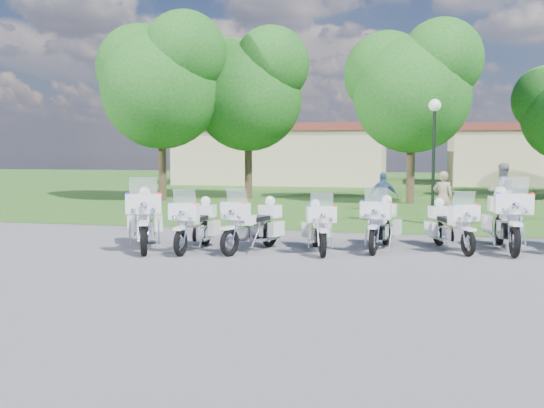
% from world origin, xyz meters
% --- Properties ---
extents(ground, '(100.00, 100.00, 0.00)m').
position_xyz_m(ground, '(0.00, 0.00, 0.00)').
color(ground, slate).
rests_on(ground, ground).
extents(grass_lawn, '(100.00, 48.00, 0.01)m').
position_xyz_m(grass_lawn, '(0.00, 27.00, 0.00)').
color(grass_lawn, '#31561B').
rests_on(grass_lawn, ground).
extents(motorcycle_0, '(1.50, 2.45, 1.75)m').
position_xyz_m(motorcycle_0, '(-3.50, -0.84, 0.73)').
color(motorcycle_0, black).
rests_on(motorcycle_0, ground).
extents(motorcycle_1, '(0.74, 2.22, 1.49)m').
position_xyz_m(motorcycle_1, '(-2.24, -0.77, 0.62)').
color(motorcycle_1, black).
rests_on(motorcycle_1, ground).
extents(motorcycle_2, '(1.23, 2.16, 1.52)m').
position_xyz_m(motorcycle_2, '(-0.86, -0.57, 0.64)').
color(motorcycle_2, black).
rests_on(motorcycle_2, ground).
extents(motorcycle_3, '(1.04, 2.08, 1.43)m').
position_xyz_m(motorcycle_3, '(0.63, -0.32, 0.60)').
color(motorcycle_3, black).
rests_on(motorcycle_3, ground).
extents(motorcycle_4, '(0.93, 2.26, 1.52)m').
position_xyz_m(motorcycle_4, '(2.05, 0.32, 0.64)').
color(motorcycle_4, black).
rests_on(motorcycle_4, ground).
extents(motorcycle_5, '(1.20, 2.04, 1.44)m').
position_xyz_m(motorcycle_5, '(3.67, 0.57, 0.60)').
color(motorcycle_5, black).
rests_on(motorcycle_5, ground).
extents(motorcycle_6, '(0.90, 2.65, 1.78)m').
position_xyz_m(motorcycle_6, '(4.94, 0.85, 0.74)').
color(motorcycle_6, black).
rests_on(motorcycle_6, ground).
extents(lamp_post, '(0.44, 0.44, 4.17)m').
position_xyz_m(lamp_post, '(3.53, 8.22, 3.15)').
color(lamp_post, black).
rests_on(lamp_post, ground).
extents(tree_0, '(6.45, 5.50, 8.60)m').
position_xyz_m(tree_0, '(-8.58, 12.17, 5.69)').
color(tree_0, '#38281C').
rests_on(tree_0, ground).
extents(tree_1, '(6.15, 5.25, 8.20)m').
position_xyz_m(tree_1, '(-5.03, 14.40, 5.43)').
color(tree_1, '#38281C').
rests_on(tree_1, ground).
extents(tree_2, '(5.97, 5.09, 7.95)m').
position_xyz_m(tree_2, '(2.70, 13.19, 5.26)').
color(tree_2, '#38281C').
rests_on(tree_2, ground).
extents(building_west, '(14.56, 8.32, 4.10)m').
position_xyz_m(building_west, '(-6.00, 28.00, 2.07)').
color(building_west, '#BEB089').
rests_on(building_west, ground).
extents(building_east, '(11.44, 7.28, 4.10)m').
position_xyz_m(building_east, '(11.00, 30.00, 2.07)').
color(building_east, '#BEB089').
rests_on(building_east, ground).
extents(bystander_a, '(0.68, 0.51, 1.70)m').
position_xyz_m(bystander_a, '(3.74, 5.51, 0.85)').
color(bystander_a, gray).
rests_on(bystander_a, ground).
extents(bystander_b, '(1.14, 1.02, 1.91)m').
position_xyz_m(bystander_b, '(5.76, 7.51, 0.96)').
color(bystander_b, gray).
rests_on(bystander_b, ground).
extents(bystander_c, '(0.98, 0.47, 1.62)m').
position_xyz_m(bystander_c, '(1.86, 6.11, 0.81)').
color(bystander_c, '#33507B').
rests_on(bystander_c, ground).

